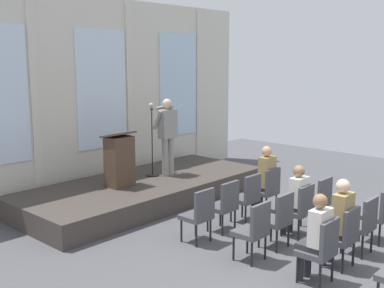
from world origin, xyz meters
TOP-DOWN VIEW (x-y plane):
  - ground_plane at (0.00, 0.00)m, footprint 16.16×16.16m
  - rear_partition at (0.04, 6.21)m, footprint 9.52×0.14m
  - stage_platform at (0.00, 4.74)m, footprint 5.64×2.35m
  - speaker at (0.70, 4.73)m, footprint 0.51×0.69m
  - mic_stand at (0.41, 4.91)m, footprint 0.28×0.28m
  - lectern at (-0.66, 4.76)m, footprint 0.60×0.48m
  - chair_r0_c0 at (-1.03, 2.22)m, footprint 0.46×0.44m
  - chair_r0_c1 at (-0.34, 2.22)m, footprint 0.46×0.44m
  - chair_r0_c2 at (0.34, 2.22)m, footprint 0.46×0.44m
  - chair_r0_c3 at (1.03, 2.22)m, footprint 0.46×0.44m
  - audience_r0_c3 at (1.03, 2.30)m, footprint 0.36×0.39m
  - chair_r1_c0 at (-1.03, 1.11)m, footprint 0.46×0.44m
  - chair_r1_c1 at (-0.34, 1.11)m, footprint 0.46×0.44m
  - chair_r1_c2 at (0.34, 1.11)m, footprint 0.46×0.44m
  - audience_r1_c2 at (0.34, 1.19)m, footprint 0.36×0.39m
  - chair_r1_c3 at (1.03, 1.11)m, footprint 0.46×0.44m
  - chair_r2_c0 at (-1.03, -0.00)m, footprint 0.46×0.44m
  - audience_r2_c0 at (-1.03, 0.08)m, footprint 0.36×0.39m
  - chair_r2_c1 at (-0.34, -0.00)m, footprint 0.46×0.44m
  - audience_r2_c1 at (-0.34, 0.08)m, footprint 0.36×0.39m
  - chair_r2_c2 at (0.34, -0.00)m, footprint 0.46×0.44m
  - chair_r2_c3 at (1.03, -0.00)m, footprint 0.46×0.44m

SIDE VIEW (x-z plane):
  - ground_plane at x=0.00m, z-range 0.00..0.00m
  - stage_platform at x=0.00m, z-range 0.00..0.45m
  - chair_r0_c0 at x=-1.03m, z-range 0.06..1.00m
  - chair_r0_c1 at x=-0.34m, z-range 0.06..1.00m
  - chair_r0_c2 at x=0.34m, z-range 0.06..1.00m
  - chair_r0_c3 at x=1.03m, z-range 0.06..1.00m
  - chair_r1_c0 at x=-1.03m, z-range 0.06..1.00m
  - chair_r1_c1 at x=-0.34m, z-range 0.06..1.00m
  - chair_r1_c2 at x=0.34m, z-range 0.06..1.00m
  - chair_r1_c3 at x=1.03m, z-range 0.06..1.00m
  - chair_r2_c0 at x=-1.03m, z-range 0.06..1.00m
  - chair_r2_c1 at x=-0.34m, z-range 0.06..1.00m
  - chair_r2_c2 at x=0.34m, z-range 0.06..1.00m
  - chair_r2_c3 at x=1.03m, z-range 0.06..1.00m
  - audience_r1_c2 at x=0.34m, z-range 0.07..1.35m
  - audience_r2_c0 at x=-1.03m, z-range 0.07..1.35m
  - audience_r2_c1 at x=-0.34m, z-range 0.07..1.43m
  - audience_r0_c3 at x=1.03m, z-range 0.07..1.45m
  - mic_stand at x=0.41m, z-range 0.01..1.56m
  - lectern at x=-0.66m, z-range 0.42..1.58m
  - speaker at x=0.70m, z-range 0.59..2.33m
  - rear_partition at x=0.04m, z-range 0.01..4.46m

